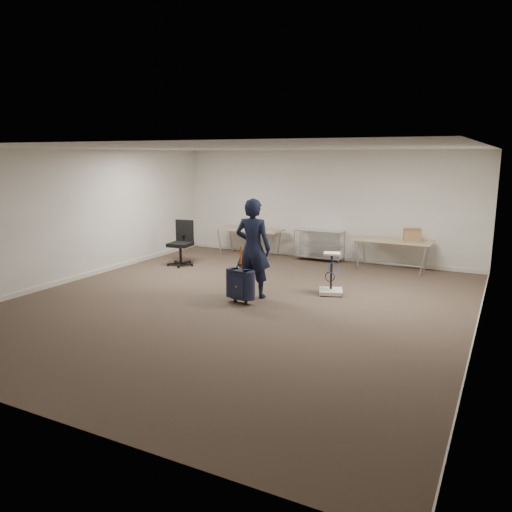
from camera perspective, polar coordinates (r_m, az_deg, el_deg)
The scene contains 10 objects.
ground at distance 9.24m, azimuth -1.85°, elevation -5.37°, with size 9.00×9.00×0.00m, color #493B2C.
room_shell at distance 10.41m, azimuth 1.84°, elevation -3.14°, with size 8.00×9.00×9.00m.
folding_table_left at distance 13.37m, azimuth -0.79°, elevation 2.91°, with size 1.80×0.75×0.73m.
folding_table_right at distance 12.09m, azimuth 15.34°, elevation 1.57°, with size 1.80×0.75×0.73m.
wire_shelf at distance 12.87m, azimuth 7.24°, elevation 1.41°, with size 1.22×0.47×0.80m.
person at distance 9.41m, azimuth -0.35°, elevation 0.89°, with size 0.69×0.45×1.90m, color black.
suitcase at distance 9.13m, azimuth -1.80°, elevation -3.24°, with size 0.41×0.27×1.06m.
office_chair at distance 12.41m, azimuth -8.52°, elevation 0.49°, with size 0.67×0.67×1.10m.
equipment_cart at distance 9.86m, azimuth 8.57°, elevation -3.10°, with size 0.57×0.57×0.83m.
cardboard_box at distance 11.99m, azimuth 17.41°, elevation 2.31°, with size 0.38×0.28×0.28m, color olive.
Camera 1 is at (4.30, -7.72, 2.70)m, focal length 35.00 mm.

